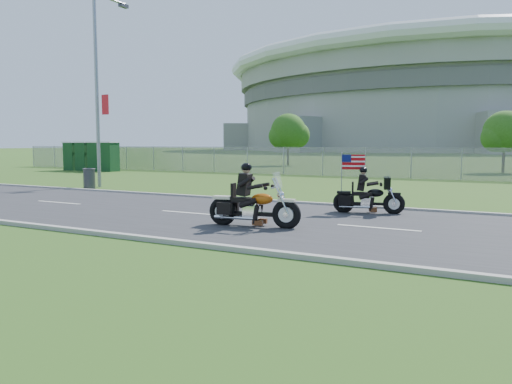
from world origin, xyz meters
The scene contains 16 objects.
ground centered at (0.00, 0.00, 0.00)m, with size 420.00×420.00×0.00m, color #2F4716.
road centered at (0.00, 0.00, 0.02)m, with size 120.00×8.00×0.04m, color #28282B.
curb_north centered at (0.00, 4.05, 0.05)m, with size 120.00×0.18×0.12m, color #9E9B93.
curb_south centered at (0.00, -4.05, 0.05)m, with size 120.00×0.18×0.12m, color #9E9B93.
fence centered at (-5.00, 20.00, 1.00)m, with size 60.00×0.03×2.00m, color gray.
stadium centered at (-20.00, 170.00, 15.58)m, with size 140.40×140.40×29.20m.
streetlight centered at (-11.98, 6.22, 5.64)m, with size 0.90×2.46×10.00m.
porta_toilet_a centered at (-22.00, 17.00, 1.15)m, with size 1.10×1.10×2.30m, color #133B19.
porta_toilet_b centered at (-23.40, 17.00, 1.15)m, with size 1.10×1.10×2.30m, color #133B19.
porta_toilet_c centered at (-24.80, 17.00, 1.15)m, with size 1.10×1.10×2.30m, color #133B19.
porta_toilet_d centered at (-26.20, 17.00, 1.15)m, with size 1.10×1.10×2.30m, color #133B19.
tree_fence_near centered at (6.04, 30.04, 2.97)m, with size 3.52×3.28×4.75m.
tree_fence_mid centered at (-13.95, 34.04, 3.30)m, with size 3.96×3.69×5.30m.
motorcycle_lead centered at (0.96, -1.30, 0.55)m, with size 2.59×0.87×1.75m.
motorcycle_follow centered at (2.99, 2.70, 0.52)m, with size 2.21×1.00×1.87m.
trash_can centered at (-11.70, 5.03, 0.49)m, with size 0.57×0.57×0.98m, color #343439.
Camera 1 is at (7.24, -12.88, 2.24)m, focal length 35.00 mm.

